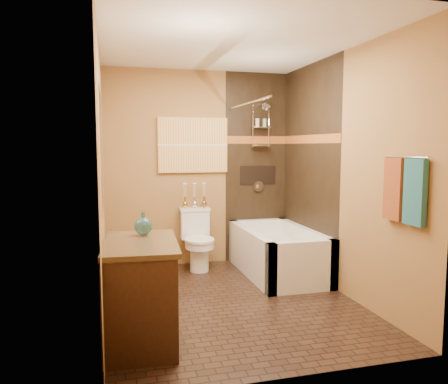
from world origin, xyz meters
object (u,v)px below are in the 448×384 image
object	(u,v)px
sunset_painting	(193,145)
toilet	(197,239)
vanity	(140,292)
bathtub	(277,256)

from	to	relation	value
sunset_painting	toilet	size ratio (longest dim) A/B	1.20
vanity	toilet	bearing A→B (deg)	70.54
sunset_painting	toilet	world-z (taller)	sunset_painting
sunset_painting	vanity	xyz separation A→B (m)	(-0.84, -2.17, -1.15)
toilet	vanity	bearing A→B (deg)	-111.45
sunset_painting	bathtub	xyz separation A→B (m)	(0.89, -0.73, -1.33)
sunset_painting	toilet	bearing A→B (deg)	-90.00
toilet	vanity	distance (m)	2.09
bathtub	vanity	bearing A→B (deg)	-140.09
bathtub	toilet	size ratio (longest dim) A/B	2.00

